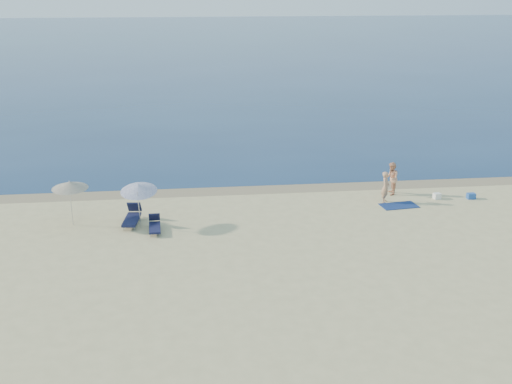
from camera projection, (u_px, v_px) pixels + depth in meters
sea at (219, 43)px, 110.14m from camera, size 240.00×160.00×0.01m
wet_sand_strip at (312, 187)px, 34.20m from camera, size 240.00×1.60×0.00m
person_left at (385, 187)px, 31.70m from camera, size 0.60×0.68×1.58m
person_right at (391, 179)px, 32.87m from camera, size 0.78×0.93×1.69m
beach_towel at (399, 206)px, 31.42m from camera, size 1.89×1.20×0.03m
white_bag at (437, 196)px, 32.40m from camera, size 0.38×0.34×0.29m
blue_cooler at (471, 196)px, 32.41m from camera, size 0.42×0.31×0.29m
umbrella_near at (139, 188)px, 28.29m from camera, size 1.82×1.84×2.14m
umbrella_far at (70, 185)px, 28.46m from camera, size 1.64×1.65×2.13m
lounger_left at (155, 226)px, 28.24m from camera, size 0.56×1.53×0.67m
lounger_right at (132, 217)px, 29.07m from camera, size 0.82×1.94×0.83m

